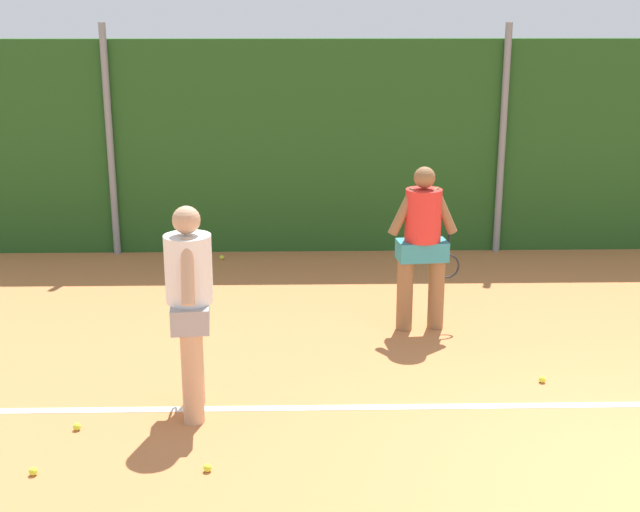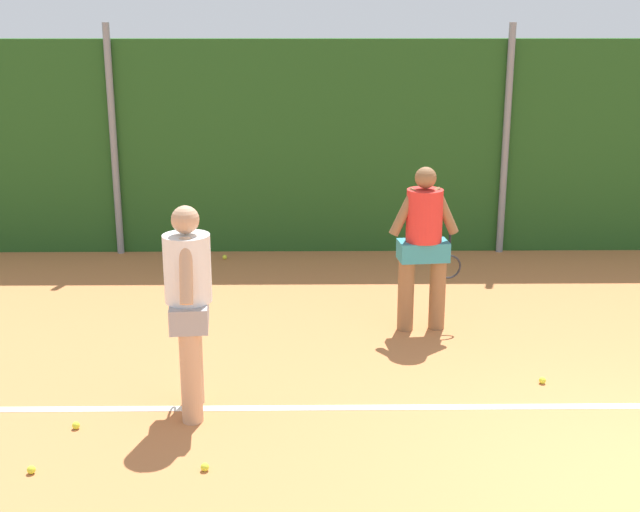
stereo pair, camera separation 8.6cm
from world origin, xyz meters
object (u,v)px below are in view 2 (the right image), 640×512
at_px(player_midcourt, 424,240).
at_px(tennis_ball_1, 76,425).
at_px(tennis_ball_5, 225,257).
at_px(tennis_ball_4, 542,380).
at_px(tennis_ball_8, 205,467).
at_px(tennis_ball_9, 31,470).
at_px(player_foreground_near, 189,300).
at_px(tennis_ball_0, 190,347).

bearing_deg(player_midcourt, tennis_ball_1, -150.56).
bearing_deg(tennis_ball_5, tennis_ball_4, -50.87).
xyz_separation_m(tennis_ball_8, tennis_ball_9, (-1.35, -0.02, 0.00)).
bearing_deg(player_foreground_near, tennis_ball_9, 127.78).
relative_size(tennis_ball_0, tennis_ball_9, 1.00).
distance_m(player_foreground_near, tennis_ball_5, 4.92).
distance_m(tennis_ball_4, tennis_ball_8, 3.45).
bearing_deg(player_foreground_near, tennis_ball_4, -85.94).
xyz_separation_m(tennis_ball_1, tennis_ball_5, (0.79, 5.14, 0.00)).
bearing_deg(tennis_ball_9, player_midcourt, 41.95).
height_order(player_midcourt, tennis_ball_9, player_midcourt).
bearing_deg(tennis_ball_9, tennis_ball_1, 77.93).
relative_size(player_midcourt, tennis_ball_5, 28.03).
distance_m(tennis_ball_0, tennis_ball_4, 3.62).
bearing_deg(tennis_ball_0, player_foreground_near, -81.13).
height_order(tennis_ball_4, tennis_ball_5, same).
relative_size(player_foreground_near, tennis_ball_0, 28.73).
relative_size(tennis_ball_8, tennis_ball_9, 1.00).
relative_size(player_midcourt, tennis_ball_0, 28.03).
xyz_separation_m(player_midcourt, tennis_ball_5, (-2.48, 2.79, -1.00)).
bearing_deg(tennis_ball_8, tennis_ball_0, 100.22).
height_order(tennis_ball_0, tennis_ball_8, same).
distance_m(tennis_ball_5, tennis_ball_8, 5.86).
bearing_deg(tennis_ball_0, tennis_ball_1, -113.15).
relative_size(player_midcourt, tennis_ball_8, 28.03).
height_order(tennis_ball_0, tennis_ball_9, same).
distance_m(player_foreground_near, tennis_ball_0, 1.77).
height_order(tennis_ball_4, tennis_ball_8, same).
bearing_deg(tennis_ball_9, tennis_ball_5, 80.79).
distance_m(tennis_ball_1, tennis_ball_9, 0.75).
bearing_deg(player_midcourt, tennis_ball_0, -172.89).
relative_size(player_midcourt, tennis_ball_9, 28.03).
bearing_deg(tennis_ball_4, tennis_ball_5, 129.13).
xyz_separation_m(player_midcourt, tennis_ball_9, (-3.43, -3.08, -1.00)).
xyz_separation_m(tennis_ball_0, tennis_ball_5, (0.05, 3.38, 0.00)).
distance_m(player_foreground_near, tennis_ball_9, 1.86).
bearing_deg(tennis_ball_9, tennis_ball_8, 0.99).
distance_m(player_midcourt, tennis_ball_9, 4.72).
relative_size(player_midcourt, tennis_ball_4, 28.03).
relative_size(player_foreground_near, player_midcourt, 1.03).
bearing_deg(tennis_ball_1, tennis_ball_4, 11.56).
distance_m(tennis_ball_0, tennis_ball_1, 1.90).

